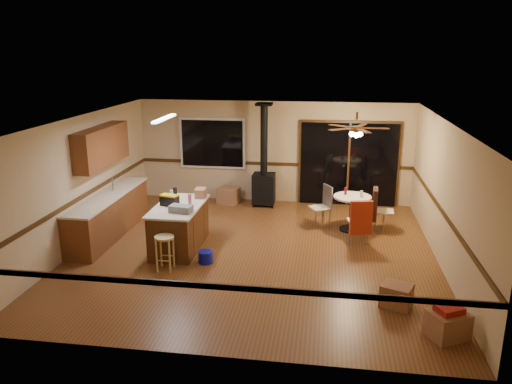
% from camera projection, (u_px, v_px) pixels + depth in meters
% --- Properties ---
extents(floor, '(7.00, 7.00, 0.00)m').
position_uv_depth(floor, '(254.00, 252.00, 9.84)').
color(floor, brown).
rests_on(floor, ground).
extents(ceiling, '(7.00, 7.00, 0.00)m').
position_uv_depth(ceiling, '(254.00, 120.00, 9.12)').
color(ceiling, silver).
rests_on(ceiling, ground).
extents(wall_back, '(7.00, 0.00, 7.00)m').
position_uv_depth(wall_back, '(274.00, 152.00, 12.81)').
color(wall_back, tan).
rests_on(wall_back, ground).
extents(wall_front, '(7.00, 0.00, 7.00)m').
position_uv_depth(wall_front, '(212.00, 265.00, 6.15)').
color(wall_front, tan).
rests_on(wall_front, ground).
extents(wall_left, '(0.00, 7.00, 7.00)m').
position_uv_depth(wall_left, '(81.00, 182.00, 9.96)').
color(wall_left, tan).
rests_on(wall_left, ground).
extents(wall_right, '(0.00, 7.00, 7.00)m').
position_uv_depth(wall_right, '(445.00, 196.00, 9.00)').
color(wall_right, tan).
rests_on(wall_right, ground).
extents(chair_rail, '(7.00, 7.00, 0.08)m').
position_uv_depth(chair_rail, '(254.00, 204.00, 9.56)').
color(chair_rail, '#3B240E').
rests_on(chair_rail, ground).
extents(window, '(1.72, 0.10, 1.32)m').
position_uv_depth(window, '(212.00, 143.00, 12.92)').
color(window, black).
rests_on(window, ground).
extents(sliding_door, '(2.52, 0.10, 2.10)m').
position_uv_depth(sliding_door, '(348.00, 165.00, 12.57)').
color(sliding_door, black).
rests_on(sliding_door, ground).
extents(lower_cabinets, '(0.60, 3.00, 0.86)m').
position_uv_depth(lower_cabinets, '(109.00, 216.00, 10.64)').
color(lower_cabinets, brown).
rests_on(lower_cabinets, ground).
extents(countertop, '(0.64, 3.04, 0.04)m').
position_uv_depth(countertop, '(107.00, 196.00, 10.51)').
color(countertop, beige).
rests_on(countertop, lower_cabinets).
extents(upper_cabinets, '(0.35, 2.00, 0.80)m').
position_uv_depth(upper_cabinets, '(102.00, 146.00, 10.44)').
color(upper_cabinets, brown).
rests_on(upper_cabinets, ground).
extents(kitchen_island, '(0.88, 1.68, 0.90)m').
position_uv_depth(kitchen_island, '(179.00, 227.00, 9.92)').
color(kitchen_island, '#4D2A13').
rests_on(kitchen_island, ground).
extents(wood_stove, '(0.55, 0.50, 2.52)m').
position_uv_depth(wood_stove, '(264.00, 178.00, 12.57)').
color(wood_stove, black).
rests_on(wood_stove, ground).
extents(ceiling_fan, '(0.24, 0.24, 0.55)m').
position_uv_depth(ceiling_fan, '(356.00, 131.00, 10.43)').
color(ceiling_fan, brown).
rests_on(ceiling_fan, ceiling).
extents(fluorescent_strip, '(0.10, 1.20, 0.04)m').
position_uv_depth(fluorescent_strip, '(164.00, 119.00, 9.66)').
color(fluorescent_strip, white).
rests_on(fluorescent_strip, ceiling).
extents(toolbox_grey, '(0.45, 0.30, 0.13)m').
position_uv_depth(toolbox_grey, '(181.00, 209.00, 9.38)').
color(toolbox_grey, slate).
rests_on(toolbox_grey, kitchen_island).
extents(toolbox_black, '(0.39, 0.28, 0.19)m').
position_uv_depth(toolbox_black, '(170.00, 201.00, 9.76)').
color(toolbox_black, black).
rests_on(toolbox_black, kitchen_island).
extents(toolbox_yellow_lid, '(0.39, 0.28, 0.03)m').
position_uv_depth(toolbox_yellow_lid, '(169.00, 195.00, 9.73)').
color(toolbox_yellow_lid, gold).
rests_on(toolbox_yellow_lid, toolbox_black).
extents(box_on_island, '(0.23, 0.30, 0.19)m').
position_uv_depth(box_on_island, '(201.00, 193.00, 10.30)').
color(box_on_island, '#8F5E3F').
rests_on(box_on_island, kitchen_island).
extents(bottle_dark, '(0.09, 0.09, 0.28)m').
position_uv_depth(bottle_dark, '(175.00, 194.00, 10.08)').
color(bottle_dark, black).
rests_on(bottle_dark, kitchen_island).
extents(bottle_pink, '(0.07, 0.07, 0.21)m').
position_uv_depth(bottle_pink, '(190.00, 199.00, 9.84)').
color(bottle_pink, '#D84C8C').
rests_on(bottle_pink, kitchen_island).
extents(bottle_white, '(0.07, 0.07, 0.17)m').
position_uv_depth(bottle_white, '(172.00, 194.00, 10.24)').
color(bottle_white, white).
rests_on(bottle_white, kitchen_island).
extents(bar_stool, '(0.41, 0.41, 0.64)m').
position_uv_depth(bar_stool, '(165.00, 253.00, 8.98)').
color(bar_stool, tan).
rests_on(bar_stool, floor).
extents(blue_bucket, '(0.34, 0.34, 0.23)m').
position_uv_depth(blue_bucket, '(206.00, 257.00, 9.33)').
color(blue_bucket, '#0C12A8').
rests_on(blue_bucket, floor).
extents(dining_table, '(0.82, 0.82, 0.78)m').
position_uv_depth(dining_table, '(352.00, 207.00, 10.90)').
color(dining_table, black).
rests_on(dining_table, ground).
extents(glass_red, '(0.06, 0.06, 0.16)m').
position_uv_depth(glass_red, '(346.00, 191.00, 10.92)').
color(glass_red, '#590C14').
rests_on(glass_red, dining_table).
extents(glass_cream, '(0.08, 0.08, 0.14)m').
position_uv_depth(glass_cream, '(361.00, 194.00, 10.74)').
color(glass_cream, beige).
rests_on(glass_cream, dining_table).
extents(chair_left, '(0.55, 0.55, 0.51)m').
position_uv_depth(chair_left, '(324.00, 201.00, 11.11)').
color(chair_left, '#C4B892').
rests_on(chair_left, ground).
extents(chair_near, '(0.50, 0.53, 0.70)m').
position_uv_depth(chair_near, '(361.00, 217.00, 10.03)').
color(chair_near, '#C4B892').
rests_on(chair_near, ground).
extents(chair_right, '(0.49, 0.45, 0.70)m').
position_uv_depth(chair_right, '(376.00, 204.00, 10.87)').
color(chair_right, '#C4B892').
rests_on(chair_right, ground).
extents(box_under_window, '(0.60, 0.52, 0.42)m').
position_uv_depth(box_under_window, '(228.00, 196.00, 12.89)').
color(box_under_window, '#8F5E3F').
rests_on(box_under_window, floor).
extents(box_corner_a, '(0.65, 0.61, 0.38)m').
position_uv_depth(box_corner_a, '(447.00, 325.00, 6.90)').
color(box_corner_a, '#8F5E3F').
rests_on(box_corner_a, floor).
extents(box_corner_b, '(0.56, 0.53, 0.36)m').
position_uv_depth(box_corner_b, '(396.00, 295.00, 7.73)').
color(box_corner_b, '#8F5E3F').
rests_on(box_corner_b, floor).
extents(box_small_red, '(0.43, 0.40, 0.09)m').
position_uv_depth(box_small_red, '(449.00, 309.00, 6.83)').
color(box_small_red, maroon).
rests_on(box_small_red, box_corner_a).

